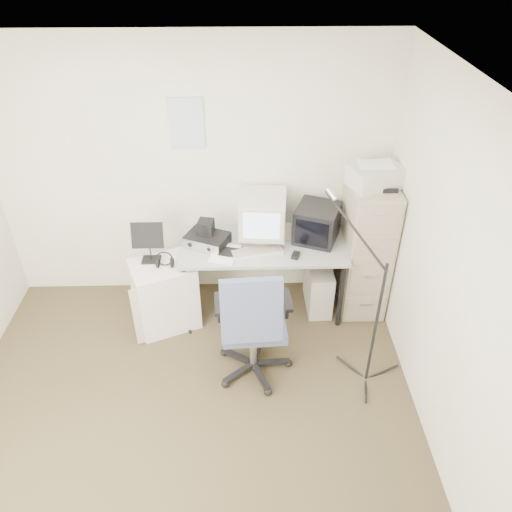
{
  "coord_description": "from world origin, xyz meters",
  "views": [
    {
      "loc": [
        0.47,
        -2.33,
        3.26
      ],
      "look_at": [
        0.55,
        0.95,
        0.95
      ],
      "focal_mm": 35.0,
      "sensor_mm": 36.0,
      "label": 1
    }
  ],
  "objects_px": {
    "filing_cabinet": "(365,248)",
    "desk": "(263,276)",
    "side_cart": "(165,295)",
    "office_chair": "(253,320)"
  },
  "relations": [
    {
      "from": "filing_cabinet",
      "to": "desk",
      "type": "xyz_separation_m",
      "value": [
        -0.95,
        -0.03,
        -0.29
      ]
    },
    {
      "from": "filing_cabinet",
      "to": "desk",
      "type": "distance_m",
      "value": 0.99
    },
    {
      "from": "desk",
      "to": "side_cart",
      "type": "bearing_deg",
      "value": -166.47
    },
    {
      "from": "filing_cabinet",
      "to": "desk",
      "type": "height_order",
      "value": "filing_cabinet"
    },
    {
      "from": "filing_cabinet",
      "to": "office_chair",
      "type": "relative_size",
      "value": 1.16
    },
    {
      "from": "filing_cabinet",
      "to": "office_chair",
      "type": "distance_m",
      "value": 1.37
    },
    {
      "from": "desk",
      "to": "office_chair",
      "type": "bearing_deg",
      "value": -97.62
    },
    {
      "from": "desk",
      "to": "side_cart",
      "type": "xyz_separation_m",
      "value": [
        -0.91,
        -0.22,
        -0.03
      ]
    },
    {
      "from": "filing_cabinet",
      "to": "office_chair",
      "type": "xyz_separation_m",
      "value": [
        -1.06,
        -0.86,
        -0.09
      ]
    },
    {
      "from": "filing_cabinet",
      "to": "side_cart",
      "type": "height_order",
      "value": "filing_cabinet"
    }
  ]
}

